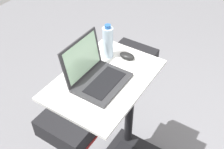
% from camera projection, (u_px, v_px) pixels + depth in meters
% --- Properties ---
extents(desk_board, '(0.68, 0.47, 0.02)m').
position_uv_depth(desk_board, '(105.00, 79.00, 1.54)').
color(desk_board, white).
rests_on(desk_board, treadmill_base).
extents(laptop, '(0.31, 0.27, 0.24)m').
position_uv_depth(laptop, '(96.00, 74.00, 1.49)').
color(laptop, '#2D2D30').
rests_on(laptop, desk_board).
extents(computer_mouse, '(0.06, 0.10, 0.03)m').
position_uv_depth(computer_mouse, '(127.00, 56.00, 1.67)').
color(computer_mouse, black).
rests_on(computer_mouse, desk_board).
extents(water_bottle, '(0.07, 0.07, 0.22)m').
position_uv_depth(water_bottle, '(108.00, 42.00, 1.63)').
color(water_bottle, silver).
rests_on(water_bottle, desk_board).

